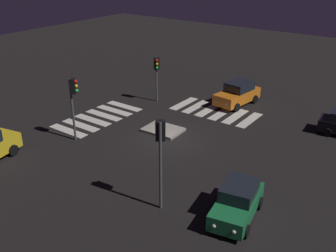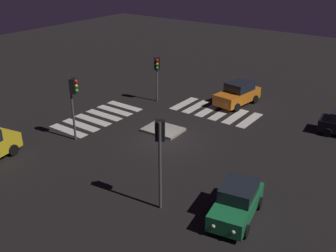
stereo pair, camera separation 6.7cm
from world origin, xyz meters
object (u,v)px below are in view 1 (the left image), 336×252
car_orange (237,94)px  traffic_island (163,130)px  car_green (237,202)px  traffic_light_north (73,94)px  traffic_light_east (157,68)px  traffic_light_west (160,143)px

car_orange → traffic_island: bearing=-5.1°
traffic_island → car_orange: (-1.72, -7.60, 0.80)m
car_green → traffic_island: bearing=-133.8°
traffic_light_north → traffic_light_east: bearing=55.3°
car_orange → traffic_light_west: traffic_light_west is taller
traffic_light_east → car_orange: bearing=77.6°
traffic_light_north → traffic_island: bearing=14.2°
car_green → traffic_light_north: 12.42m
traffic_island → traffic_light_west: size_ratio=0.58×
traffic_light_west → traffic_light_east: (8.92, -11.32, -0.61)m
traffic_island → traffic_light_east: bearing=-48.5°
car_green → traffic_light_west: traffic_light_west is taller
car_orange → car_green: (-6.71, 13.21, -0.08)m
traffic_island → traffic_light_west: (-5.11, 7.02, 3.31)m
traffic_island → traffic_light_north: 6.48m
car_orange → car_green: size_ratio=1.09×
car_green → car_orange: bearing=-163.3°
car_green → traffic_light_north: bearing=-106.1°
car_green → traffic_light_east: bearing=-139.2°
traffic_light_west → car_orange: bearing=-20.3°
traffic_island → car_orange: car_orange is taller
traffic_light_west → traffic_light_north: (8.80, -2.67, -0.25)m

